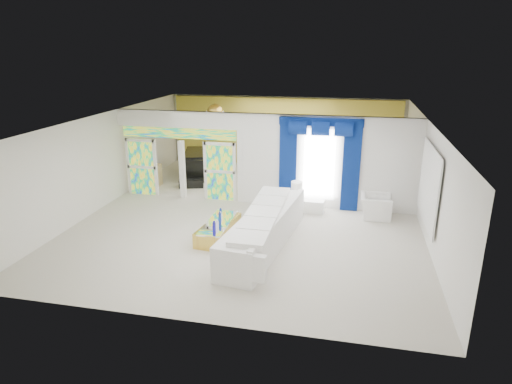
% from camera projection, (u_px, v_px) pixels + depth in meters
% --- Properties ---
extents(floor, '(12.00, 12.00, 0.00)m').
position_uv_depth(floor, '(255.00, 213.00, 14.17)').
color(floor, '#B7AF9E').
rests_on(floor, ground).
extents(dividing_wall, '(5.70, 0.18, 3.00)m').
position_uv_depth(dividing_wall, '(327.00, 163.00, 14.20)').
color(dividing_wall, white).
rests_on(dividing_wall, ground).
extents(dividing_header, '(4.30, 0.18, 0.55)m').
position_uv_depth(dividing_header, '(178.00, 119.00, 14.82)').
color(dividing_header, white).
rests_on(dividing_header, dividing_wall).
extents(stained_panel_left, '(0.95, 0.04, 2.00)m').
position_uv_depth(stained_panel_left, '(142.00, 167.00, 15.65)').
color(stained_panel_left, '#994C3F').
rests_on(stained_panel_left, ground).
extents(stained_panel_right, '(0.95, 0.04, 2.00)m').
position_uv_depth(stained_panel_right, '(220.00, 172.00, 15.07)').
color(stained_panel_right, '#994C3F').
rests_on(stained_panel_right, ground).
extents(stained_transom, '(4.00, 0.05, 0.35)m').
position_uv_depth(stained_transom, '(178.00, 133.00, 14.97)').
color(stained_transom, '#994C3F').
rests_on(stained_transom, dividing_header).
extents(window_pane, '(1.00, 0.02, 2.30)m').
position_uv_depth(window_pane, '(319.00, 165.00, 14.17)').
color(window_pane, white).
rests_on(window_pane, dividing_wall).
extents(blue_drape_left, '(0.55, 0.10, 2.80)m').
position_uv_depth(blue_drape_left, '(288.00, 165.00, 14.36)').
color(blue_drape_left, '#031342').
rests_on(blue_drape_left, ground).
extents(blue_drape_right, '(0.55, 0.10, 2.80)m').
position_uv_depth(blue_drape_right, '(351.00, 168.00, 13.95)').
color(blue_drape_right, '#031342').
rests_on(blue_drape_right, ground).
extents(blue_pelmet, '(2.60, 0.12, 0.25)m').
position_uv_depth(blue_pelmet, '(321.00, 122.00, 13.71)').
color(blue_pelmet, '#031342').
rests_on(blue_pelmet, dividing_wall).
extents(wall_mirror, '(0.04, 2.70, 1.90)m').
position_uv_depth(wall_mirror, '(429.00, 185.00, 11.76)').
color(wall_mirror, white).
rests_on(wall_mirror, ground).
extents(gold_curtains, '(9.70, 0.12, 2.90)m').
position_uv_depth(gold_curtains, '(284.00, 132.00, 19.18)').
color(gold_curtains, gold).
rests_on(gold_curtains, ground).
extents(white_sofa, '(1.55, 4.66, 0.87)m').
position_uv_depth(white_sofa, '(264.00, 231.00, 11.70)').
color(white_sofa, white).
rests_on(white_sofa, ground).
extents(coffee_table, '(0.86, 1.95, 0.42)m').
position_uv_depth(coffee_table, '(218.00, 230.00, 12.32)').
color(coffee_table, gold).
rests_on(coffee_table, ground).
extents(console_table, '(1.19, 0.43, 0.39)m').
position_uv_depth(console_table, '(306.00, 206.00, 14.24)').
color(console_table, white).
rests_on(console_table, ground).
extents(table_lamp, '(0.36, 0.36, 0.58)m').
position_uv_depth(table_lamp, '(297.00, 190.00, 14.14)').
color(table_lamp, white).
rests_on(table_lamp, console_table).
extents(armchair, '(0.95, 1.08, 0.69)m').
position_uv_depth(armchair, '(376.00, 206.00, 13.77)').
color(armchair, white).
rests_on(armchair, ground).
extents(grand_piano, '(2.01, 2.34, 1.01)m').
position_uv_depth(grand_piano, '(205.00, 164.00, 18.04)').
color(grand_piano, black).
rests_on(grand_piano, ground).
extents(piano_bench, '(0.97, 0.58, 0.30)m').
position_uv_depth(piano_bench, '(191.00, 183.00, 16.66)').
color(piano_bench, black).
rests_on(piano_bench, ground).
extents(tv_console, '(0.56, 0.51, 0.81)m').
position_uv_depth(tv_console, '(153.00, 175.00, 16.81)').
color(tv_console, '#A17650').
rests_on(tv_console, ground).
extents(chandelier, '(0.60, 0.60, 0.60)m').
position_uv_depth(chandelier, '(215.00, 112.00, 16.96)').
color(chandelier, gold).
rests_on(chandelier, ceiling).
extents(decanters, '(0.22, 1.09, 0.26)m').
position_uv_depth(decanters, '(218.00, 220.00, 12.22)').
color(decanters, white).
rests_on(decanters, coffee_table).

